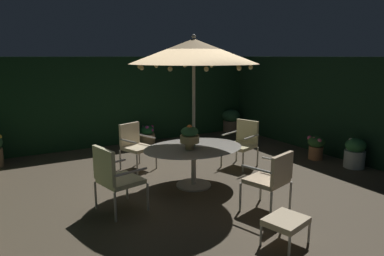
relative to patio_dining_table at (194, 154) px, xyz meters
The scene contains 15 objects.
ground_plane 0.66m from the patio_dining_table, 136.31° to the left, with size 8.64×7.77×0.02m, color brown.
hedge_backdrop_rear 3.91m from the patio_dining_table, 92.05° to the left, with size 8.64×0.30×2.37m, color #14311B.
hedge_backdrop_right 4.07m from the patio_dining_table, ahead, with size 0.30×7.77×2.37m, color black.
patio_dining_table is the anchor object (origin of this frame).
patio_umbrella 1.83m from the patio_dining_table, 116.11° to the right, with size 2.27×2.27×2.75m.
centerpiece_planter 0.42m from the patio_dining_table, 141.53° to the right, with size 0.34×0.34×0.45m.
patio_chair_north 1.64m from the patio_dining_table, 73.18° to the right, with size 0.75×0.72×0.96m.
patio_chair_northeast 1.65m from the patio_dining_table, 19.18° to the left, with size 0.77×0.75×1.00m.
patio_chair_east 1.64m from the patio_dining_table, 110.18° to the left, with size 0.73×0.73×0.97m.
patio_chair_southeast 1.65m from the patio_dining_table, 167.38° to the right, with size 0.73×0.75×1.05m.
ottoman_footrest 2.41m from the patio_dining_table, 90.52° to the right, with size 0.62×0.56×0.36m.
potted_plant_front_corner 4.94m from the patio_dining_table, 45.94° to the left, with size 0.57×0.57×0.71m.
potted_plant_back_right 3.45m from the patio_dining_table, 81.73° to the left, with size 0.42×0.42×0.53m.
potted_plant_right_near 3.68m from the patio_dining_table, 12.42° to the right, with size 0.43×0.43×0.65m.
potted_plant_left_near 3.37m from the patio_dining_table, ahead, with size 0.40×0.40×0.56m.
Camera 1 is at (-2.97, -5.50, 2.39)m, focal length 32.72 mm.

